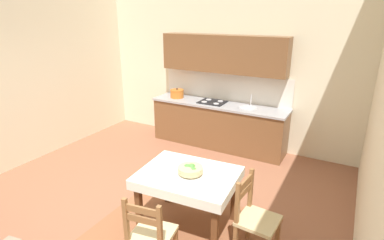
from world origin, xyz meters
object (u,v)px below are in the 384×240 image
dining_chair_window_side (255,218)px  fruit_bowl (190,170)px  dining_table (188,184)px  kitchen_cabinetry (219,105)px  dining_chair_camera_side (150,236)px

dining_chair_window_side → fruit_bowl: dining_chair_window_side is taller
dining_table → dining_chair_window_side: 0.88m
kitchen_cabinetry → fruit_bowl: 2.65m
dining_chair_camera_side → dining_chair_window_side: same height
kitchen_cabinetry → dining_table: kitchen_cabinetry is taller
dining_chair_camera_side → dining_chair_window_side: 1.15m
kitchen_cabinetry → dining_chair_window_side: kitchen_cabinetry is taller
kitchen_cabinetry → dining_chair_camera_side: bearing=-77.3°
dining_chair_camera_side → fruit_bowl: size_ratio=3.10×
kitchen_cabinetry → dining_chair_camera_side: 3.46m
dining_table → fruit_bowl: fruit_bowl is taller
dining_table → dining_chair_window_side: bearing=-2.5°
dining_chair_camera_side → dining_table: bearing=91.9°
dining_chair_camera_side → fruit_bowl: bearing=89.4°
fruit_bowl → dining_table: bearing=173.3°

